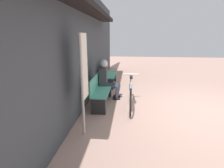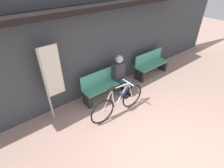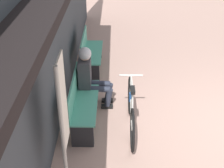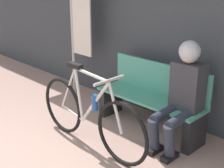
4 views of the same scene
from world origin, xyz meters
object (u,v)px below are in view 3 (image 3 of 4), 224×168
Objects in this scene: person_seated at (90,74)px; banner_pole at (63,114)px; park_bench_far at (90,54)px; bicycle at (131,109)px; park_bench_near at (82,103)px.

person_seated is 2.04m from banner_pole.
park_bench_far is at bearing -1.05° from banner_pole.
bicycle is at bearing -159.37° from park_bench_far.
park_bench_near is at bearing 179.95° from park_bench_far.
person_seated is at bearing -4.94° from banner_pole.
park_bench_far is (2.02, -0.00, -0.01)m from park_bench_near.
bicycle is at bearing -103.43° from park_bench_near.
banner_pole is at bearing 178.95° from park_bench_far.
bicycle is 2.38m from park_bench_far.
bicycle reaches higher than park_bench_near.
park_bench_near is at bearing 76.57° from bicycle.
bicycle is (-0.20, -0.84, 0.01)m from park_bench_near.
park_bench_near is 1.08× the size of park_bench_far.
bicycle is 1.75m from banner_pole.
banner_pole reaches higher than bicycle.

